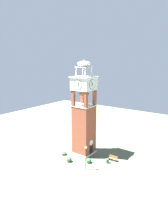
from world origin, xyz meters
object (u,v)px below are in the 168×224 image
(lamp_post, at_px, (86,154))
(trash_bin, at_px, (107,161))
(park_bench, at_px, (113,158))
(clock_tower, at_px, (84,118))

(lamp_post, xyz_separation_m, trash_bin, (4.04, -1.83, -2.44))
(park_bench, relative_size, trash_bin, 2.03)
(lamp_post, bearing_deg, trash_bin, -24.42)
(trash_bin, bearing_deg, park_bench, -17.19)
(clock_tower, bearing_deg, trash_bin, -98.06)
(clock_tower, height_order, park_bench, clock_tower)
(park_bench, bearing_deg, clock_tower, 95.28)
(park_bench, bearing_deg, lamp_post, 157.35)
(clock_tower, height_order, trash_bin, clock_tower)
(trash_bin, bearing_deg, clock_tower, 81.94)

